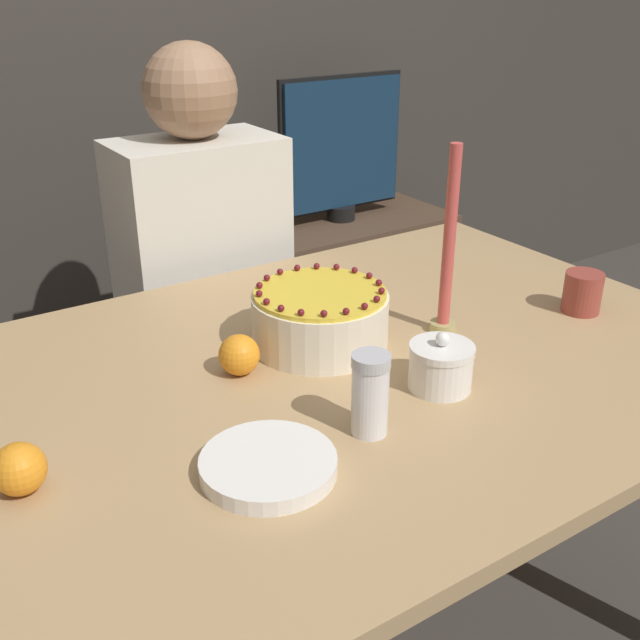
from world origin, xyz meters
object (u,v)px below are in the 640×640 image
at_px(sugar_shaker, 370,394).
at_px(person_man_blue_shirt, 206,321).
at_px(cake, 320,318).
at_px(sugar_bowl, 441,366).
at_px(candle, 449,257).
at_px(tv_monitor, 341,148).

bearing_deg(sugar_shaker, person_man_blue_shirt, 80.69).
distance_m(cake, sugar_shaker, 0.30).
distance_m(sugar_shaker, person_man_blue_shirt, 0.95).
height_order(cake, sugar_shaker, sugar_shaker).
xyz_separation_m(cake, person_man_blue_shirt, (0.05, 0.62, -0.26)).
height_order(sugar_bowl, sugar_shaker, sugar_shaker).
xyz_separation_m(candle, person_man_blue_shirt, (-0.18, 0.70, -0.36)).
distance_m(sugar_shaker, tv_monitor, 1.62).
xyz_separation_m(sugar_shaker, tv_monitor, (0.89, 1.35, 0.01)).
distance_m(candle, person_man_blue_shirt, 0.81).
relative_size(sugar_bowl, sugar_shaker, 0.83).
bearing_deg(cake, person_man_blue_shirt, 85.41).
distance_m(sugar_bowl, person_man_blue_shirt, 0.89).
distance_m(cake, sugar_bowl, 0.25).
bearing_deg(cake, tv_monitor, 53.53).
xyz_separation_m(person_man_blue_shirt, tv_monitor, (0.74, 0.45, 0.28)).
height_order(sugar_shaker, tv_monitor, tv_monitor).
distance_m(sugar_bowl, candle, 0.24).
height_order(candle, person_man_blue_shirt, person_man_blue_shirt).
relative_size(cake, candle, 0.70).
bearing_deg(sugar_bowl, cake, 107.97).
bearing_deg(tv_monitor, sugar_shaker, -123.33).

